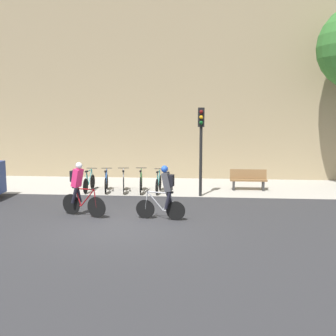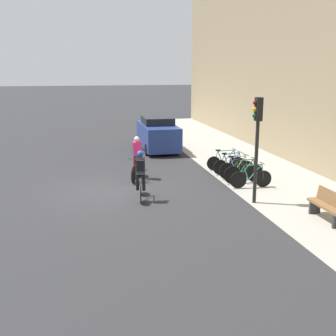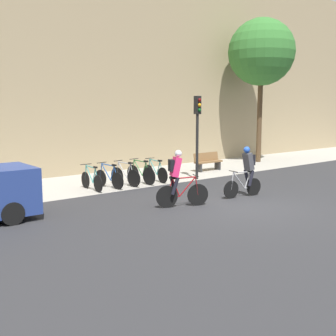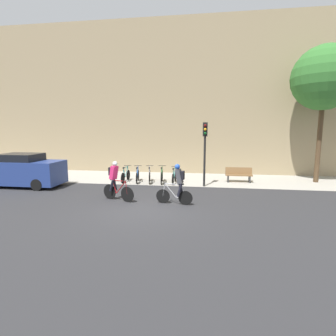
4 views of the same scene
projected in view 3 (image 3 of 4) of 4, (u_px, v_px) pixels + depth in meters
The scene contains 13 objects.
ground at pixel (242, 207), 13.13m from camera, with size 200.00×200.00×0.00m, color #2B2B2D.
kerb_strip at pixel (125, 179), 18.35m from camera, with size 44.00×4.50×0.01m, color #A39E93.
building_facade at pixel (93, 57), 19.56m from camera, with size 44.00×0.60×10.81m, color #9E8966.
cyclist_pink at pixel (178, 177), 12.98m from camera, with size 1.61×0.70×1.79m.
cyclist_grey at pixel (247, 170), 14.54m from camera, with size 1.61×0.51×1.75m.
parked_bike_0 at pixel (92, 180), 15.71m from camera, with size 0.46×1.66×0.95m.
parked_bike_1 at pixel (109, 178), 16.17m from camera, with size 0.46×1.65×0.96m.
parked_bike_2 at pixel (125, 176), 16.64m from camera, with size 0.47×1.64×0.98m.
parked_bike_3 at pixel (141, 173), 17.10m from camera, with size 0.46×1.71×0.99m.
parked_bike_4 at pixel (156, 172), 17.56m from camera, with size 0.46×1.66×0.96m.
traffic_light_pole at pixel (198, 122), 17.87m from camera, with size 0.26×0.30×3.56m.
bench at pixel (208, 161), 20.58m from camera, with size 1.58×0.44×0.89m.
street_tree_0 at pixel (261, 53), 23.18m from camera, with size 3.67×3.67×7.94m.
Camera 3 is at (-9.81, -8.57, 3.07)m, focal length 45.00 mm.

